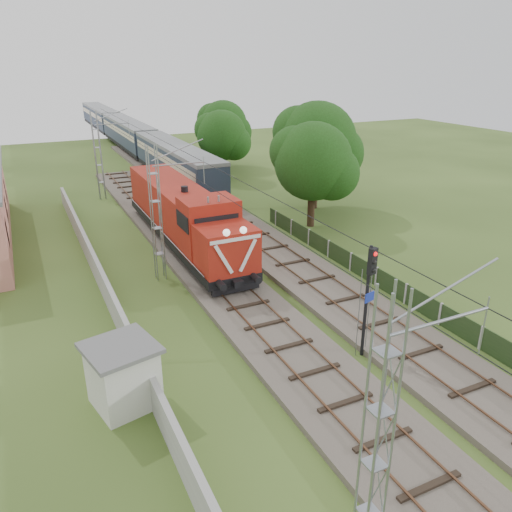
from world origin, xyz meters
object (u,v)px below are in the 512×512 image
signal_post (369,283)px  relay_hut (123,375)px  locomotive (184,215)px  coach_rake (128,132)px

signal_post → relay_hut: signal_post is taller
locomotive → signal_post: size_ratio=3.51×
locomotive → coach_rake: 41.01m
locomotive → signal_post: 16.89m
signal_post → locomotive: bearing=99.8°
locomotive → relay_hut: bearing=-115.8°
locomotive → signal_post: (2.86, -16.60, 1.23)m
locomotive → signal_post: bearing=-80.2°
signal_post → relay_hut: (-10.26, 1.27, -2.30)m
locomotive → relay_hut: locomotive is taller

